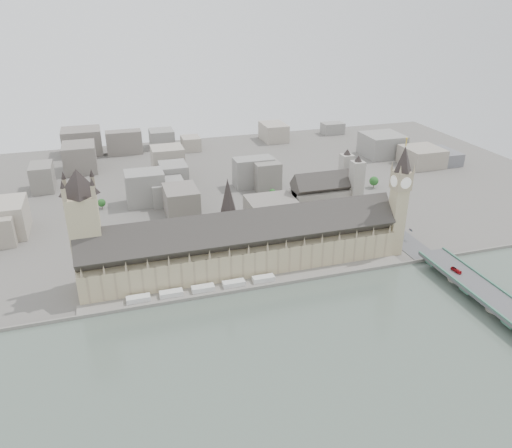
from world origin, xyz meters
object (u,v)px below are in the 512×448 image
object	(u,v)px
westminster_abbey	(327,197)
car_approach	(411,230)
westminster_bridge	(488,300)
victoria_tower	(85,225)
palace_of_westminster	(242,245)
red_bus_north	(456,270)
elizabeth_tower	(400,193)

from	to	relation	value
westminster_abbey	car_approach	xyz separation A→B (m)	(56.60, -69.46, -14.18)
westminster_bridge	westminster_abbey	distance (m)	190.56
victoria_tower	palace_of_westminster	bearing A→B (deg)	-2.96
westminster_bridge	car_approach	xyz separation A→B (m)	(5.53, 113.04, 5.78)
victoria_tower	red_bus_north	world-z (taller)	victoria_tower
elizabeth_tower	palace_of_westminster	bearing A→B (deg)	175.15
elizabeth_tower	red_bus_north	bearing A→B (deg)	-71.09
palace_of_westminster	victoria_tower	bearing A→B (deg)	177.04
palace_of_westminster	westminster_abbey	distance (m)	134.09
westminster_bridge	red_bus_north	world-z (taller)	red_bus_north
westminster_bridge	westminster_abbey	world-z (taller)	westminster_abbey
red_bus_north	car_approach	size ratio (longest dim) A/B	2.20
car_approach	red_bus_north	bearing A→B (deg)	-94.24
red_bus_north	palace_of_westminster	bearing A→B (deg)	146.81
car_approach	victoria_tower	bearing A→B (deg)	-177.94
westminster_bridge	victoria_tower	bearing A→B (deg)	158.22
palace_of_westminster	elizabeth_tower	size ratio (longest dim) A/B	2.47
westminster_bridge	red_bus_north	xyz separation A→B (m)	(-3.23, 34.87, 6.50)
westminster_abbey	red_bus_north	world-z (taller)	westminster_abbey
car_approach	palace_of_westminster	bearing A→B (deg)	-175.85
elizabeth_tower	westminster_abbey	world-z (taller)	elizabeth_tower
red_bus_north	car_approach	xyz separation A→B (m)	(8.76, 78.18, -0.72)
palace_of_westminster	westminster_bridge	xyz separation A→B (m)	(162.00, -107.20, -17.58)
victoria_tower	car_approach	world-z (taller)	victoria_tower
palace_of_westminster	car_approach	xyz separation A→B (m)	(167.53, 5.84, -11.80)
elizabeth_tower	westminster_bridge	world-z (taller)	elizabeth_tower
palace_of_westminster	victoria_tower	distance (m)	126.41
palace_of_westminster	westminster_bridge	size ratio (longest dim) A/B	0.82
palace_of_westminster	car_approach	size ratio (longest dim) A/B	59.11
elizabeth_tower	car_approach	size ratio (longest dim) A/B	23.98
victoria_tower	car_approach	xyz separation A→B (m)	(289.53, -0.46, -44.30)
westminster_bridge	elizabeth_tower	bearing A→B (deg)	104.11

